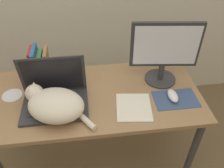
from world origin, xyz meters
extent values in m
cube|color=#93704C|center=(0.00, 0.31, 0.74)|extent=(1.28, 0.62, 0.03)
cylinder|color=#38383D|center=(0.59, 0.05, 0.36)|extent=(0.04, 0.04, 0.73)
cylinder|color=#38383D|center=(-0.59, 0.57, 0.36)|extent=(0.04, 0.04, 0.73)
cylinder|color=#38383D|center=(0.59, 0.57, 0.36)|extent=(0.04, 0.04, 0.73)
cube|color=#2D2D33|center=(-0.24, 0.23, 0.76)|extent=(0.37, 0.26, 0.02)
cube|color=#28282D|center=(-0.24, 0.22, 0.77)|extent=(0.31, 0.14, 0.00)
cube|color=#2D2D33|center=(-0.24, 0.35, 0.90)|extent=(0.37, 0.04, 0.26)
cube|color=black|center=(-0.24, 0.34, 0.90)|extent=(0.34, 0.03, 0.23)
ellipsoid|color=beige|center=(-0.22, 0.17, 0.83)|extent=(0.37, 0.33, 0.14)
sphere|color=beige|center=(-0.34, 0.25, 0.85)|extent=(0.10, 0.10, 0.10)
cone|color=beige|center=(-0.34, 0.28, 0.89)|extent=(0.04, 0.04, 0.03)
cone|color=beige|center=(-0.36, 0.23, 0.89)|extent=(0.04, 0.04, 0.03)
cylinder|color=beige|center=(-0.06, 0.09, 0.77)|extent=(0.11, 0.13, 0.03)
cylinder|color=#333338|center=(0.43, 0.40, 0.76)|extent=(0.20, 0.20, 0.01)
cylinder|color=#333338|center=(0.43, 0.40, 0.82)|extent=(0.04, 0.04, 0.10)
cube|color=#28282D|center=(0.43, 0.40, 1.01)|extent=(0.41, 0.07, 0.29)
cube|color=silver|center=(0.43, 0.39, 1.01)|extent=(0.38, 0.05, 0.25)
cube|color=#384C75|center=(0.47, 0.21, 0.75)|extent=(0.26, 0.17, 0.00)
ellipsoid|color=silver|center=(0.46, 0.22, 0.77)|extent=(0.06, 0.11, 0.04)
cube|color=maroon|center=(-0.38, 0.52, 0.86)|extent=(0.02, 0.13, 0.22)
cube|color=#285B93|center=(-0.35, 0.52, 0.86)|extent=(0.03, 0.16, 0.22)
cube|color=#387A42|center=(-0.32, 0.52, 0.85)|extent=(0.04, 0.13, 0.19)
cube|color=olive|center=(-0.29, 0.52, 0.86)|extent=(0.03, 0.13, 0.21)
cube|color=silver|center=(0.21, 0.17, 0.76)|extent=(0.22, 0.24, 0.01)
cylinder|color=#232328|center=(-0.16, 0.55, 0.77)|extent=(0.02, 0.02, 0.02)
sphere|color=#4C4C51|center=(-0.16, 0.55, 0.81)|extent=(0.06, 0.06, 0.06)
cylinder|color=silver|center=(-0.50, 0.37, 0.75)|extent=(0.12, 0.12, 0.00)
camera|label=1|loc=(-0.03, -0.76, 1.74)|focal=38.00mm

